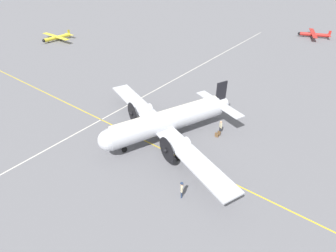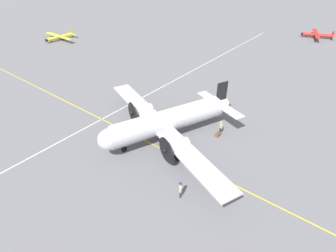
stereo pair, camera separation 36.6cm
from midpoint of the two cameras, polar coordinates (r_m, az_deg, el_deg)
The scene contains 11 objects.
ground_plane at distance 34.35m, azimuth 0.31°, elevation -2.37°, with size 300.00×300.00×0.00m, color slate.
apron_line_eastwest at distance 32.81m, azimuth -2.36°, elevation -4.37°, with size 120.00×0.16×0.01m.
apron_line_northsouth at distance 40.42m, azimuth -11.29°, elevation 2.94°, with size 0.16×120.00×0.01m.
airliner_main at distance 32.74m, azimuth -0.34°, elevation 1.03°, with size 25.83×18.40×5.89m.
crew_foreground at distance 25.96m, azimuth 3.11°, elevation -13.42°, with size 0.44×0.53×1.89m.
passenger_boarding at distance 35.15m, azimuth 11.73°, elevation -0.00°, with size 0.53×0.42×1.85m.
suitcase_near_door at distance 34.74m, azimuth 10.87°, elevation -2.01°, with size 0.49×0.17×0.63m.
suitcase_upright_spare at distance 35.10m, azimuth 11.36°, elevation -1.64°, with size 0.41×0.15×0.64m.
light_aircraft_distant at distance 88.63m, azimuth 29.72°, elevation 16.85°, with size 8.54×11.15×2.15m.
light_aircraft_taxiing at distance 81.34m, azimuth -22.49°, elevation 17.45°, with size 11.44×8.46×2.16m.
traffic_cone at distance 31.27m, azimuth 2.72°, elevation -6.08°, with size 0.37×0.37×0.48m.
Camera 2 is at (17.13, -21.93, 20.14)m, focal length 28.00 mm.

